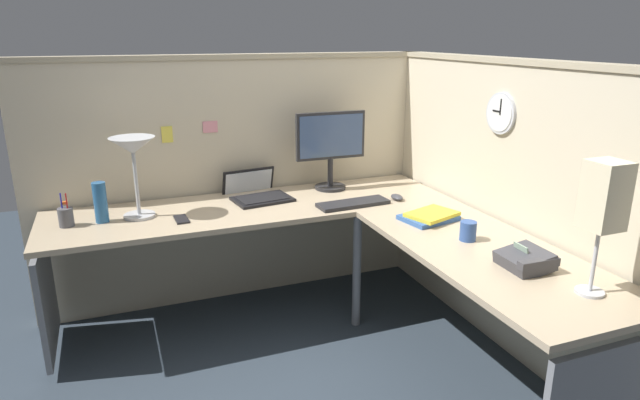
{
  "coord_description": "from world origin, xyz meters",
  "views": [
    {
      "loc": [
        -1.12,
        -2.53,
        1.71
      ],
      "look_at": [
        -0.05,
        0.21,
        0.8
      ],
      "focal_mm": 30.66,
      "sensor_mm": 36.0,
      "label": 1
    }
  ],
  "objects_px": {
    "computer_mouse": "(397,197)",
    "pen_cup": "(66,217)",
    "keyboard": "(353,203)",
    "coffee_mug": "(468,231)",
    "wall_clock": "(502,113)",
    "desk_lamp_dome": "(133,152)",
    "cell_phone": "(181,219)",
    "book_stack": "(430,216)",
    "thermos_flask": "(100,202)",
    "desk_lamp_paper": "(604,199)",
    "office_phone": "(526,261)",
    "laptop": "(256,193)",
    "monitor": "(331,144)"
  },
  "relations": [
    {
      "from": "laptop",
      "to": "book_stack",
      "type": "height_order",
      "value": "laptop"
    },
    {
      "from": "cell_phone",
      "to": "wall_clock",
      "type": "bearing_deg",
      "value": -21.0
    },
    {
      "from": "cell_phone",
      "to": "office_phone",
      "type": "bearing_deg",
      "value": -44.82
    },
    {
      "from": "computer_mouse",
      "to": "coffee_mug",
      "type": "bearing_deg",
      "value": -90.5
    },
    {
      "from": "office_phone",
      "to": "laptop",
      "type": "bearing_deg",
      "value": 118.64
    },
    {
      "from": "computer_mouse",
      "to": "cell_phone",
      "type": "relative_size",
      "value": 0.72
    },
    {
      "from": "desk_lamp_dome",
      "to": "thermos_flask",
      "type": "bearing_deg",
      "value": -175.12
    },
    {
      "from": "coffee_mug",
      "to": "wall_clock",
      "type": "bearing_deg",
      "value": 37.04
    },
    {
      "from": "book_stack",
      "to": "desk_lamp_paper",
      "type": "xyz_separation_m",
      "value": [
        0.11,
        -0.98,
        0.36
      ]
    },
    {
      "from": "desk_lamp_paper",
      "to": "office_phone",
      "type": "bearing_deg",
      "value": 104.59
    },
    {
      "from": "laptop",
      "to": "computer_mouse",
      "type": "height_order",
      "value": "laptop"
    },
    {
      "from": "thermos_flask",
      "to": "office_phone",
      "type": "height_order",
      "value": "thermos_flask"
    },
    {
      "from": "office_phone",
      "to": "book_stack",
      "type": "relative_size",
      "value": 0.65
    },
    {
      "from": "office_phone",
      "to": "cell_phone",
      "type": "bearing_deg",
      "value": 137.56
    },
    {
      "from": "desk_lamp_paper",
      "to": "coffee_mug",
      "type": "xyz_separation_m",
      "value": [
        -0.1,
        0.65,
        -0.34
      ]
    },
    {
      "from": "monitor",
      "to": "laptop",
      "type": "height_order",
      "value": "monitor"
    },
    {
      "from": "cell_phone",
      "to": "thermos_flask",
      "type": "height_order",
      "value": "thermos_flask"
    },
    {
      "from": "book_stack",
      "to": "thermos_flask",
      "type": "bearing_deg",
      "value": 159.75
    },
    {
      "from": "keyboard",
      "to": "coffee_mug",
      "type": "relative_size",
      "value": 4.48
    },
    {
      "from": "coffee_mug",
      "to": "keyboard",
      "type": "bearing_deg",
      "value": 111.79
    },
    {
      "from": "pen_cup",
      "to": "book_stack",
      "type": "relative_size",
      "value": 0.55
    },
    {
      "from": "monitor",
      "to": "wall_clock",
      "type": "xyz_separation_m",
      "value": [
        0.63,
        -0.83,
        0.28
      ]
    },
    {
      "from": "pen_cup",
      "to": "coffee_mug",
      "type": "bearing_deg",
      "value": -26.86
    },
    {
      "from": "keyboard",
      "to": "wall_clock",
      "type": "bearing_deg",
      "value": -38.45
    },
    {
      "from": "keyboard",
      "to": "office_phone",
      "type": "xyz_separation_m",
      "value": [
        0.32,
        -1.09,
        0.03
      ]
    },
    {
      "from": "book_stack",
      "to": "wall_clock",
      "type": "height_order",
      "value": "wall_clock"
    },
    {
      "from": "computer_mouse",
      "to": "pen_cup",
      "type": "relative_size",
      "value": 0.58
    },
    {
      "from": "keyboard",
      "to": "desk_lamp_dome",
      "type": "distance_m",
      "value": 1.26
    },
    {
      "from": "monitor",
      "to": "laptop",
      "type": "distance_m",
      "value": 0.56
    },
    {
      "from": "monitor",
      "to": "coffee_mug",
      "type": "relative_size",
      "value": 5.21
    },
    {
      "from": "computer_mouse",
      "to": "desk_lamp_paper",
      "type": "distance_m",
      "value": 1.42
    },
    {
      "from": "coffee_mug",
      "to": "wall_clock",
      "type": "relative_size",
      "value": 0.44
    },
    {
      "from": "computer_mouse",
      "to": "keyboard",
      "type": "bearing_deg",
      "value": -179.55
    },
    {
      "from": "desk_lamp_dome",
      "to": "cell_phone",
      "type": "xyz_separation_m",
      "value": [
        0.21,
        -0.14,
        -0.36
      ]
    },
    {
      "from": "laptop",
      "to": "keyboard",
      "type": "distance_m",
      "value": 0.62
    },
    {
      "from": "desk_lamp_paper",
      "to": "coffee_mug",
      "type": "relative_size",
      "value": 5.52
    },
    {
      "from": "monitor",
      "to": "coffee_mug",
      "type": "height_order",
      "value": "monitor"
    },
    {
      "from": "desk_lamp_dome",
      "to": "wall_clock",
      "type": "bearing_deg",
      "value": -20.57
    },
    {
      "from": "keyboard",
      "to": "desk_lamp_paper",
      "type": "xyz_separation_m",
      "value": [
        0.39,
        -1.37,
        0.37
      ]
    },
    {
      "from": "book_stack",
      "to": "keyboard",
      "type": "bearing_deg",
      "value": 125.39
    },
    {
      "from": "computer_mouse",
      "to": "laptop",
      "type": "bearing_deg",
      "value": 154.12
    },
    {
      "from": "computer_mouse",
      "to": "pen_cup",
      "type": "bearing_deg",
      "value": 173.44
    },
    {
      "from": "keyboard",
      "to": "desk_lamp_dome",
      "type": "height_order",
      "value": "desk_lamp_dome"
    },
    {
      "from": "book_stack",
      "to": "coffee_mug",
      "type": "distance_m",
      "value": 0.33
    },
    {
      "from": "desk_lamp_dome",
      "to": "desk_lamp_paper",
      "type": "distance_m",
      "value": 2.25
    },
    {
      "from": "office_phone",
      "to": "thermos_flask",
      "type": "bearing_deg",
      "value": 142.31
    },
    {
      "from": "wall_clock",
      "to": "coffee_mug",
      "type": "bearing_deg",
      "value": -142.96
    },
    {
      "from": "pen_cup",
      "to": "thermos_flask",
      "type": "height_order",
      "value": "thermos_flask"
    },
    {
      "from": "computer_mouse",
      "to": "desk_lamp_dome",
      "type": "distance_m",
      "value": 1.54
    },
    {
      "from": "monitor",
      "to": "desk_lamp_paper",
      "type": "relative_size",
      "value": 0.94
    }
  ]
}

